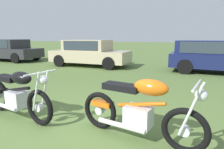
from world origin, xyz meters
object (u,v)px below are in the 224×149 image
car_navy (215,54)px  motorcycle_black (17,94)px  car_charcoal (6,48)px  motorcycle_orange (139,110)px  car_beige (89,52)px

car_navy → motorcycle_black: bearing=-118.9°
motorcycle_black → car_charcoal: car_charcoal is taller
motorcycle_orange → car_charcoal: car_charcoal is taller
car_navy → car_beige: bearing=-175.7°
motorcycle_orange → car_charcoal: (-10.75, 7.05, 0.34)m
motorcycle_orange → car_navy: bearing=85.6°
motorcycle_orange → car_navy: car_navy is taller
motorcycle_black → car_beige: (-1.84, 6.75, 0.32)m
motorcycle_orange → car_beige: car_beige is taller
car_beige → car_navy: bearing=1.9°
motorcycle_orange → car_navy: (1.93, 6.82, 0.34)m
car_navy → car_charcoal: bearing=-177.3°
motorcycle_black → car_charcoal: (-8.32, 7.04, 0.35)m
motorcycle_black → motorcycle_orange: 2.43m
motorcycle_black → motorcycle_orange: size_ratio=0.98×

